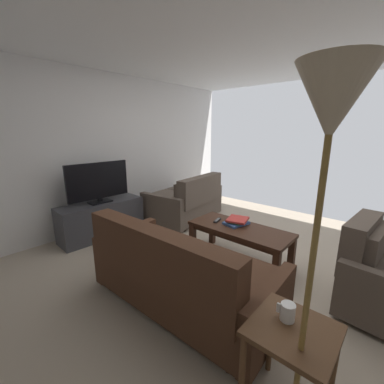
% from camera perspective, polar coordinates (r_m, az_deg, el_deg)
% --- Properties ---
extents(ground_plane, '(5.02, 5.25, 0.01)m').
position_cam_1_polar(ground_plane, '(3.17, 10.72, -16.85)').
color(ground_plane, tan).
extents(wall_right, '(0.12, 5.25, 2.51)m').
position_cam_1_polar(wall_right, '(4.54, -17.04, 8.90)').
color(wall_right, silver).
rests_on(wall_right, ground).
extents(ceiling_slab, '(5.02, 5.25, 0.01)m').
position_cam_1_polar(ceiling_slab, '(2.88, 13.37, 31.93)').
color(ceiling_slab, white).
extents(sofa_main, '(1.80, 0.87, 0.85)m').
position_cam_1_polar(sofa_main, '(2.37, -3.29, -17.91)').
color(sofa_main, black).
rests_on(sofa_main, ground).
extents(loveseat_near, '(1.03, 1.41, 0.84)m').
position_cam_1_polar(loveseat_near, '(4.54, -1.31, -2.08)').
color(loveseat_near, black).
rests_on(loveseat_near, ground).
extents(coffee_table, '(1.23, 0.52, 0.46)m').
position_cam_1_polar(coffee_table, '(3.13, 10.82, -9.19)').
color(coffee_table, '#3D2316').
rests_on(coffee_table, ground).
extents(end_table, '(0.43, 0.43, 0.58)m').
position_cam_1_polar(end_table, '(1.68, 21.81, -29.91)').
color(end_table, brown).
rests_on(end_table, ground).
extents(floor_lamp, '(0.30, 0.30, 1.86)m').
position_cam_1_polar(floor_lamp, '(1.12, 28.71, 10.16)').
color(floor_lamp, olive).
rests_on(floor_lamp, ground).
extents(tv_stand, '(0.46, 1.26, 0.55)m').
position_cam_1_polar(tv_stand, '(4.10, -19.98, -5.89)').
color(tv_stand, '#38383D').
rests_on(tv_stand, ground).
extents(flat_tv, '(0.21, 0.94, 0.61)m').
position_cam_1_polar(flat_tv, '(3.95, -20.68, 2.17)').
color(flat_tv, black).
rests_on(flat_tv, tv_stand).
extents(coffee_mug, '(0.10, 0.08, 0.10)m').
position_cam_1_polar(coffee_mug, '(1.62, 21.06, -24.28)').
color(coffee_mug, white).
rests_on(coffee_mug, end_table).
extents(book_stack, '(0.30, 0.33, 0.07)m').
position_cam_1_polar(book_stack, '(3.19, 10.25, -6.61)').
color(book_stack, '#385693').
rests_on(book_stack, coffee_table).
extents(tv_remote, '(0.08, 0.17, 0.02)m').
position_cam_1_polar(tv_remote, '(3.26, 5.83, -6.48)').
color(tv_remote, black).
rests_on(tv_remote, coffee_table).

